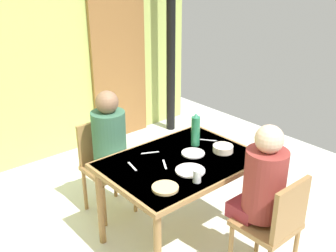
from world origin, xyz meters
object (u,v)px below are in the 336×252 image
person_near_diner (263,182)px  water_bottle_green_near (196,130)px  chair_far_diner (104,162)px  person_far_diner (110,139)px  serving_bowl_center (223,149)px  dining_table (180,169)px  chair_near_diner (275,223)px

person_near_diner → water_bottle_green_near: size_ratio=2.62×
chair_far_diner → water_bottle_green_near: 0.94m
person_far_diner → serving_bowl_center: size_ratio=4.53×
dining_table → serving_bowl_center: 0.41m
chair_near_diner → person_far_diner: size_ratio=1.13×
chair_near_diner → serving_bowl_center: 0.76m
chair_near_diner → person_near_diner: 0.31m
person_near_diner → serving_bowl_center: size_ratio=4.53×
dining_table → person_far_diner: size_ratio=1.59×
dining_table → person_near_diner: person_near_diner is taller
person_near_diner → serving_bowl_center: bearing=71.7°
serving_bowl_center → person_far_diner: bearing=128.2°
chair_near_diner → chair_far_diner: size_ratio=1.00×
water_bottle_green_near → person_far_diner: bearing=134.5°
chair_far_diner → person_far_diner: bearing=90.0°
chair_near_diner → water_bottle_green_near: water_bottle_green_near is taller
person_near_diner → water_bottle_green_near: person_near_diner is taller
dining_table → serving_bowl_center: serving_bowl_center is taller
chair_far_diner → serving_bowl_center: size_ratio=5.12×
dining_table → water_bottle_green_near: bearing=23.5°
dining_table → water_bottle_green_near: (0.29, 0.13, 0.22)m
dining_table → chair_far_diner: 0.85m
serving_bowl_center → dining_table: bearing=162.6°
person_far_diner → person_near_diner: bearing=108.1°
water_bottle_green_near → serving_bowl_center: bearing=-70.6°
water_bottle_green_near → dining_table: bearing=-156.5°
person_far_diner → water_bottle_green_near: bearing=134.5°
dining_table → person_far_diner: (-0.24, 0.66, 0.11)m
chair_far_diner → water_bottle_green_near: size_ratio=2.96×
dining_table → chair_far_diner: chair_far_diner is taller
chair_far_diner → chair_near_diner: bearing=105.2°
serving_bowl_center → water_bottle_green_near: bearing=109.4°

